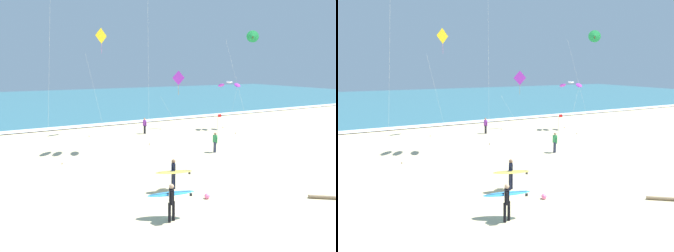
% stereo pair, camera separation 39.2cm
% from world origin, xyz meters
% --- Properties ---
extents(ground_plane, '(160.00, 160.00, 0.00)m').
position_xyz_m(ground_plane, '(0.00, 0.00, 0.00)').
color(ground_plane, beige).
extents(ocean_water, '(160.00, 60.00, 0.08)m').
position_xyz_m(ocean_water, '(0.00, 53.86, 0.04)').
color(ocean_water, '#336B7A').
rests_on(ocean_water, ground).
extents(shoreline_foam, '(160.00, 1.74, 0.01)m').
position_xyz_m(shoreline_foam, '(0.00, 24.16, 0.09)').
color(shoreline_foam, white).
rests_on(shoreline_foam, ocean_water).
extents(surfer_lead, '(2.10, 1.31, 1.71)m').
position_xyz_m(surfer_lead, '(-2.50, 0.26, 1.04)').
color(surfer_lead, black).
rests_on(surfer_lead, ground).
extents(surfer_trailing, '(2.00, 1.31, 1.71)m').
position_xyz_m(surfer_trailing, '(-0.80, 3.10, 1.04)').
color(surfer_trailing, black).
rests_on(surfer_trailing, ground).
extents(kite_delta_emerald_mid, '(2.94, 2.11, 10.34)m').
position_xyz_m(kite_delta_emerald_mid, '(14.96, 14.72, 9.67)').
color(kite_delta_emerald_mid, green).
rests_on(kite_delta_emerald_mid, ground).
extents(kite_diamond_golden_high, '(2.51, 1.32, 10.25)m').
position_xyz_m(kite_diamond_golden_high, '(0.33, 19.55, 9.27)').
color(kite_diamond_golden_high, yellow).
rests_on(kite_diamond_golden_high, ground).
extents(kite_arc_ivory_distant, '(2.60, 3.40, 5.12)m').
position_xyz_m(kite_arc_ivory_distant, '(12.84, 15.59, 4.79)').
color(kite_arc_ivory_distant, purple).
rests_on(kite_arc_ivory_distant, ground).
extents(kite_diamond_violet_close, '(3.06, 0.11, 6.21)m').
position_xyz_m(kite_diamond_violet_close, '(8.35, 18.61, 5.33)').
color(kite_diamond_violet_close, purple).
rests_on(kite_diamond_violet_close, ground).
extents(bystander_purple_top, '(0.29, 0.47, 1.59)m').
position_xyz_m(bystander_purple_top, '(3.86, 17.47, 0.81)').
color(bystander_purple_top, black).
rests_on(bystander_purple_top, ground).
extents(bystander_green_top, '(0.22, 0.50, 1.59)m').
position_xyz_m(bystander_green_top, '(5.85, 8.44, 0.81)').
color(bystander_green_top, '#2D334C').
rests_on(bystander_green_top, ground).
extents(lifeguard_flag, '(0.45, 0.05, 2.10)m').
position_xyz_m(lifeguard_flag, '(10.01, 13.61, 1.27)').
color(lifeguard_flag, silver).
rests_on(lifeguard_flag, ground).
extents(beach_ball, '(0.28, 0.28, 0.28)m').
position_xyz_m(beach_ball, '(0.19, 1.37, 0.14)').
color(beach_ball, pink).
rests_on(beach_ball, ground).
extents(driftwood_log, '(1.52, 1.16, 0.17)m').
position_xyz_m(driftwood_log, '(5.52, -1.51, 0.09)').
color(driftwood_log, '#846B4C').
rests_on(driftwood_log, ground).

